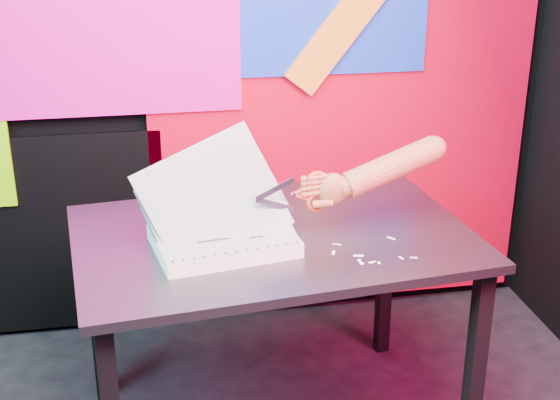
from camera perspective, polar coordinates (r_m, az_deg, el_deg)
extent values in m
cube|color=black|center=(3.07, -7.40, 13.89)|extent=(3.00, 0.01, 2.70)
cube|color=#BA001B|center=(3.25, 4.62, 5.41)|extent=(1.60, 0.02, 1.60)
cube|color=#E70B8F|center=(3.02, -12.21, 13.45)|extent=(0.95, 0.02, 0.80)
cube|color=black|center=(3.34, -19.56, -2.70)|extent=(1.30, 0.02, 0.85)
cube|color=black|center=(2.89, -13.33, -7.92)|extent=(0.05, 0.05, 0.72)
cube|color=black|center=(2.58, 14.07, -11.96)|extent=(0.05, 0.05, 0.72)
cube|color=black|center=(3.12, 7.69, -5.16)|extent=(0.05, 0.05, 0.72)
cube|color=#2F3035|center=(2.48, -0.54, -2.75)|extent=(1.32, 0.95, 0.03)
cube|color=white|center=(2.37, -4.17, -2.97)|extent=(0.45, 0.37, 0.05)
cube|color=white|center=(2.36, -4.19, -2.42)|extent=(0.45, 0.37, 0.00)
cube|color=white|center=(2.36, -4.19, -2.32)|extent=(0.45, 0.35, 0.12)
cube|color=white|center=(2.36, -4.49, -1.66)|extent=(0.47, 0.33, 0.22)
cube|color=white|center=(2.36, -4.80, -0.48)|extent=(0.48, 0.29, 0.30)
cube|color=white|center=(2.36, -5.12, 0.65)|extent=(0.48, 0.25, 0.36)
cylinder|color=black|center=(2.20, -7.85, -4.47)|extent=(0.01, 0.01, 0.00)
cylinder|color=black|center=(2.21, -7.07, -4.36)|extent=(0.01, 0.01, 0.00)
cylinder|color=black|center=(2.21, -6.28, -4.24)|extent=(0.01, 0.01, 0.00)
cylinder|color=black|center=(2.22, -5.51, -4.13)|extent=(0.01, 0.01, 0.00)
cylinder|color=black|center=(2.23, -4.73, -4.01)|extent=(0.01, 0.01, 0.00)
cylinder|color=black|center=(2.23, -3.96, -3.89)|extent=(0.01, 0.01, 0.00)
cylinder|color=black|center=(2.24, -3.20, -3.78)|extent=(0.01, 0.01, 0.00)
cylinder|color=black|center=(2.25, -2.44, -3.66)|extent=(0.01, 0.01, 0.00)
cylinder|color=black|center=(2.26, -1.69, -3.55)|extent=(0.01, 0.01, 0.00)
cylinder|color=black|center=(2.27, -0.95, -3.43)|extent=(0.01, 0.01, 0.00)
cylinder|color=black|center=(2.28, -0.21, -3.32)|extent=(0.01, 0.01, 0.00)
cylinder|color=black|center=(2.29, 0.53, -3.20)|extent=(0.01, 0.01, 0.00)
cylinder|color=black|center=(2.30, 1.25, -3.09)|extent=(0.01, 0.01, 0.00)
cylinder|color=black|center=(2.45, -9.29, -1.74)|extent=(0.01, 0.01, 0.00)
cylinder|color=black|center=(2.45, -8.58, -1.64)|extent=(0.01, 0.01, 0.00)
cylinder|color=black|center=(2.46, -7.87, -1.54)|extent=(0.01, 0.01, 0.00)
cylinder|color=black|center=(2.47, -7.17, -1.45)|extent=(0.01, 0.01, 0.00)
cylinder|color=black|center=(2.47, -6.47, -1.35)|extent=(0.01, 0.01, 0.00)
cylinder|color=black|center=(2.48, -5.77, -1.25)|extent=(0.01, 0.01, 0.00)
cylinder|color=black|center=(2.49, -5.08, -1.16)|extent=(0.01, 0.01, 0.00)
cylinder|color=black|center=(2.49, -4.39, -1.06)|extent=(0.01, 0.01, 0.00)
cylinder|color=black|center=(2.50, -3.71, -0.97)|extent=(0.01, 0.01, 0.00)
cylinder|color=black|center=(2.51, -3.03, -0.87)|extent=(0.01, 0.01, 0.00)
cylinder|color=black|center=(2.52, -2.35, -0.78)|extent=(0.01, 0.01, 0.00)
cylinder|color=black|center=(2.53, -1.68, -0.69)|extent=(0.01, 0.01, 0.00)
cylinder|color=black|center=(2.54, -1.02, -0.59)|extent=(0.01, 0.01, 0.00)
cube|color=black|center=(2.39, -6.78, -2.21)|extent=(0.08, 0.02, 0.00)
cube|color=black|center=(2.40, -3.91, -2.02)|extent=(0.05, 0.02, 0.00)
cube|color=black|center=(2.31, -4.92, -2.95)|extent=(0.10, 0.03, 0.00)
cube|color=black|center=(2.33, -1.71, -2.71)|extent=(0.04, 0.02, 0.00)
cube|color=#A7ADCF|center=(2.35, -0.37, 0.78)|extent=(0.13, 0.02, 0.07)
cube|color=#A7ADCF|center=(2.37, -0.37, -0.34)|extent=(0.13, 0.02, 0.07)
cylinder|color=#A7ADCF|center=(2.38, 1.00, 0.40)|extent=(0.02, 0.01, 0.01)
cube|color=#D4421A|center=(2.39, 1.50, 0.25)|extent=(0.05, 0.02, 0.03)
cube|color=#D4421A|center=(2.39, 1.50, 0.69)|extent=(0.05, 0.02, 0.03)
torus|color=#D4421A|center=(2.40, 2.70, 1.36)|extent=(0.07, 0.03, 0.07)
torus|color=#D4421A|center=(2.42, 2.67, -0.10)|extent=(0.07, 0.03, 0.07)
ellipsoid|color=#AC6739|center=(2.43, 3.84, 0.78)|extent=(0.10, 0.06, 0.11)
cylinder|color=#AC6739|center=(2.41, 2.69, 0.54)|extent=(0.08, 0.03, 0.02)
cylinder|color=#AC6739|center=(2.40, 2.69, 0.96)|extent=(0.07, 0.03, 0.02)
cylinder|color=#AC6739|center=(2.40, 2.70, 1.33)|extent=(0.07, 0.03, 0.02)
cylinder|color=#AC6739|center=(2.39, 2.71, 1.66)|extent=(0.06, 0.03, 0.02)
cylinder|color=#AC6739|center=(2.42, 3.13, -0.26)|extent=(0.07, 0.03, 0.03)
cylinder|color=#AC6739|center=(2.45, 4.93, 1.01)|extent=(0.07, 0.08, 0.07)
cylinder|color=#AC6739|center=(2.49, 8.12, 2.41)|extent=(0.34, 0.14, 0.17)
sphere|color=#AC6739|center=(2.55, 11.19, 3.74)|extent=(0.08, 0.08, 0.08)
cube|color=white|center=(2.35, 9.74, -4.17)|extent=(0.02, 0.01, 0.00)
cube|color=white|center=(2.34, 5.75, -4.07)|extent=(0.03, 0.02, 0.00)
cube|color=white|center=(2.40, 4.17, -3.25)|extent=(0.03, 0.02, 0.00)
cube|color=white|center=(2.29, 5.98, -4.62)|extent=(0.01, 0.02, 0.00)
cube|color=white|center=(2.35, 3.93, -3.87)|extent=(0.02, 0.03, 0.00)
cube|color=white|center=(2.46, 8.12, -2.77)|extent=(0.03, 0.03, 0.00)
cube|color=white|center=(2.34, 8.85, -4.20)|extent=(0.01, 0.02, 0.00)
cube|color=white|center=(2.31, 5.82, -4.42)|extent=(0.01, 0.02, 0.00)
cube|color=white|center=(2.30, 6.75, -4.53)|extent=(0.02, 0.01, 0.00)
cube|color=white|center=(2.30, 7.25, -4.58)|extent=(0.01, 0.01, 0.00)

